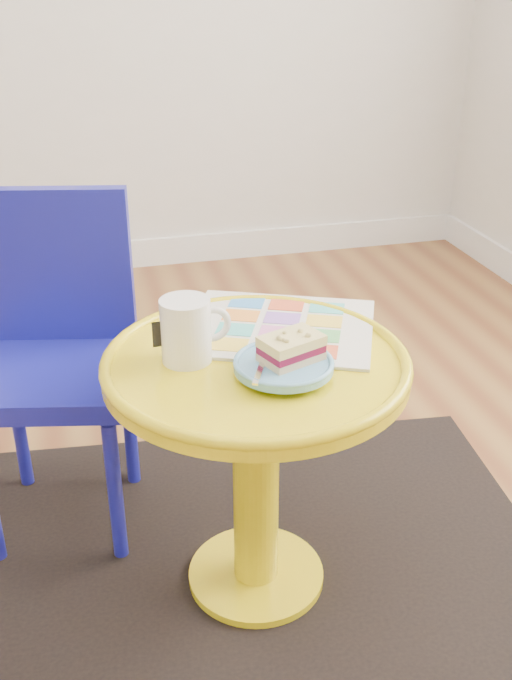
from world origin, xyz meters
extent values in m
cube|color=white|center=(0.00, 1.99, 0.06)|extent=(4.00, 0.02, 0.12)
cube|color=black|center=(0.55, 0.06, 0.00)|extent=(1.41, 1.23, 0.01)
cylinder|color=yellow|center=(0.55, 0.06, 0.01)|extent=(0.29, 0.29, 0.02)
cylinder|color=yellow|center=(0.55, 0.06, 0.26)|extent=(0.09, 0.09, 0.48)
cylinder|color=yellow|center=(0.55, 0.06, 0.52)|extent=(0.56, 0.56, 0.03)
cylinder|color=#161892|center=(0.28, 0.20, 0.17)|extent=(0.03, 0.03, 0.35)
cylinder|color=#161892|center=(0.07, 0.52, 0.17)|extent=(0.03, 0.03, 0.35)
cylinder|color=#161892|center=(0.34, 0.47, 0.17)|extent=(0.03, 0.03, 0.35)
cube|color=#161892|center=(0.18, 0.36, 0.39)|extent=(0.40, 0.40, 0.04)
cube|color=#161892|center=(0.21, 0.51, 0.58)|extent=(0.33, 0.11, 0.35)
cube|color=silver|center=(0.63, 0.18, 0.54)|extent=(0.46, 0.43, 0.01)
cylinder|color=white|center=(0.43, 0.09, 0.59)|extent=(0.09, 0.09, 0.12)
torus|color=white|center=(0.48, 0.09, 0.60)|extent=(0.07, 0.02, 0.07)
cylinder|color=#D1B78C|center=(0.43, 0.09, 0.65)|extent=(0.08, 0.08, 0.01)
cylinder|color=#62A3CF|center=(0.58, -0.01, 0.54)|extent=(0.07, 0.07, 0.01)
cylinder|color=#62A3CF|center=(0.58, -0.01, 0.55)|extent=(0.17, 0.17, 0.01)
cube|color=#D3BC8C|center=(0.60, 0.00, 0.57)|extent=(0.12, 0.10, 0.01)
cube|color=maroon|center=(0.60, 0.00, 0.58)|extent=(0.12, 0.10, 0.01)
cube|color=#EADB8C|center=(0.60, 0.00, 0.60)|extent=(0.12, 0.10, 0.02)
cube|color=silver|center=(0.54, -0.02, 0.56)|extent=(0.06, 0.11, 0.00)
cube|color=silver|center=(0.56, 0.04, 0.56)|extent=(0.03, 0.04, 0.00)
camera|label=1|loc=(0.24, -1.12, 1.18)|focal=40.00mm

